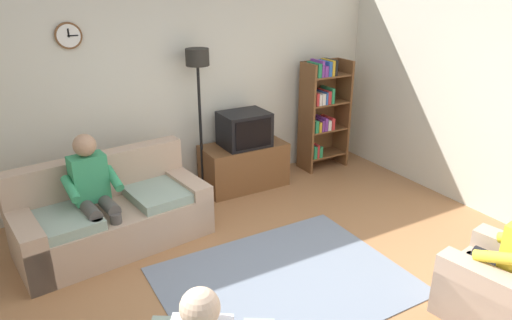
% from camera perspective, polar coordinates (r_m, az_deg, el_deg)
% --- Properties ---
extents(ground_plane, '(12.00, 12.00, 0.00)m').
position_cam_1_polar(ground_plane, '(4.32, 4.81, -16.05)').
color(ground_plane, '#9E6B42').
extents(back_wall_assembly, '(6.20, 0.17, 2.70)m').
position_cam_1_polar(back_wall_assembly, '(5.94, -9.55, 8.85)').
color(back_wall_assembly, beige).
rests_on(back_wall_assembly, ground_plane).
extents(couch, '(2.00, 1.12, 0.90)m').
position_cam_1_polar(couch, '(5.09, -17.22, -6.56)').
color(couch, tan).
rests_on(couch, ground_plane).
extents(tv_stand, '(1.10, 0.56, 0.59)m').
position_cam_1_polar(tv_stand, '(6.17, -1.50, -0.67)').
color(tv_stand, brown).
rests_on(tv_stand, ground_plane).
extents(tv, '(0.60, 0.49, 0.44)m').
position_cam_1_polar(tv, '(5.97, -1.44, 3.82)').
color(tv, black).
rests_on(tv, tv_stand).
extents(bookshelf, '(0.68, 0.36, 1.59)m').
position_cam_1_polar(bookshelf, '(6.72, 8.07, 6.04)').
color(bookshelf, brown).
rests_on(bookshelf, ground_plane).
extents(floor_lamp, '(0.28, 0.28, 1.85)m').
position_cam_1_polar(floor_lamp, '(5.68, -7.08, 9.45)').
color(floor_lamp, black).
rests_on(floor_lamp, ground_plane).
extents(armchair_near_bookshelf, '(0.94, 1.01, 0.90)m').
position_cam_1_polar(armchair_near_bookshelf, '(4.38, 28.83, -13.81)').
color(armchair_near_bookshelf, tan).
rests_on(armchair_near_bookshelf, ground_plane).
extents(area_rug, '(2.20, 1.70, 0.01)m').
position_cam_1_polar(area_rug, '(4.45, 3.51, -14.59)').
color(area_rug, slate).
rests_on(area_rug, ground_plane).
extents(person_on_couch, '(0.55, 0.57, 1.24)m').
position_cam_1_polar(person_on_couch, '(4.80, -19.30, -3.43)').
color(person_on_couch, '#338C59').
rests_on(person_on_couch, ground_plane).
extents(person_in_right_armchair, '(0.56, 0.58, 1.12)m').
position_cam_1_polar(person_in_right_armchair, '(4.24, 28.49, -9.87)').
color(person_in_right_armchair, yellow).
rests_on(person_in_right_armchair, ground_plane).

